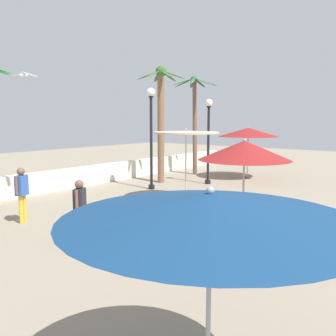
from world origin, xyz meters
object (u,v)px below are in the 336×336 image
patio_umbrella_2 (248,132)px  lamp_post_1 (151,126)px  patio_umbrella_0 (186,136)px  guest_1 (22,190)px  palm_tree_0 (161,112)px  lamp_post_0 (208,132)px  patio_umbrella_4 (210,208)px  palm_tree_1 (195,112)px  guest_0 (80,205)px  seagull_0 (23,75)px  patio_umbrella_3 (244,151)px

patio_umbrella_2 → lamp_post_1: bearing=159.6°
patio_umbrella_0 → guest_1: patio_umbrella_0 is taller
palm_tree_0 → lamp_post_0: bearing=-61.3°
palm_tree_0 → patio_umbrella_4: bearing=-138.7°
guest_1 → patio_umbrella_4: bearing=-108.8°
palm_tree_1 → guest_0: size_ratio=3.39×
patio_umbrella_0 → patio_umbrella_2: patio_umbrella_0 is taller
patio_umbrella_2 → lamp_post_0: (-2.71, 0.77, 0.06)m
guest_0 → lamp_post_1: bearing=26.8°
patio_umbrella_4 → palm_tree_0: 14.80m
patio_umbrella_4 → seagull_0: bearing=68.2°
patio_umbrella_2 → palm_tree_1: bearing=100.9°
palm_tree_1 → patio_umbrella_0: bearing=-148.2°
palm_tree_0 → lamp_post_1: palm_tree_0 is taller
guest_1 → seagull_0: 3.93m
palm_tree_0 → patio_umbrella_3: bearing=-128.8°
patio_umbrella_0 → seagull_0: (-4.31, 3.59, 2.08)m
patio_umbrella_0 → palm_tree_1: palm_tree_1 is taller
patio_umbrella_2 → palm_tree_0: (-3.82, 2.81, 1.02)m
lamp_post_1 → guest_1: (-6.56, -0.50, -1.83)m
palm_tree_1 → palm_tree_0: bearing=-176.1°
patio_umbrella_4 → guest_0: size_ratio=1.78×
patio_umbrella_3 → palm_tree_1: palm_tree_1 is taller
seagull_0 → palm_tree_1: bearing=1.1°
guest_0 → guest_1: (0.06, 2.84, 0.05)m
patio_umbrella_3 → palm_tree_0: palm_tree_0 is taller
patio_umbrella_4 → palm_tree_0: bearing=41.3°
lamp_post_1 → guest_0: bearing=-153.2°
palm_tree_1 → lamp_post_1: 5.03m
guest_0 → seagull_0: 5.60m
patio_umbrella_4 → lamp_post_1: size_ratio=0.64×
patio_umbrella_3 → palm_tree_1: size_ratio=0.49×
lamp_post_1 → palm_tree_0: bearing=25.6°
lamp_post_0 → lamp_post_1: 3.05m
patio_umbrella_0 → lamp_post_1: lamp_post_1 is taller
palm_tree_1 → guest_1: bearing=-172.5°
patio_umbrella_4 → guest_1: (2.88, 8.45, -1.27)m
palm_tree_0 → seagull_0: (-7.19, 0.01, 1.13)m
patio_umbrella_2 → guest_0: bearing=-173.8°
patio_umbrella_0 → seagull_0: seagull_0 is taller
patio_umbrella_0 → lamp_post_0: size_ratio=0.69×
patio_umbrella_0 → patio_umbrella_4: size_ratio=0.97×
seagull_0 → guest_0: bearing=-104.5°
palm_tree_1 → seagull_0: bearing=-178.9°
palm_tree_1 → lamp_post_0: palm_tree_1 is taller
guest_0 → palm_tree_0: bearing=26.6°
palm_tree_1 → patio_umbrella_2: bearing=-79.1°
patio_umbrella_2 → guest_1: size_ratio=1.85×
lamp_post_1 → guest_0: size_ratio=2.76×
palm_tree_1 → seagull_0: 10.48m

